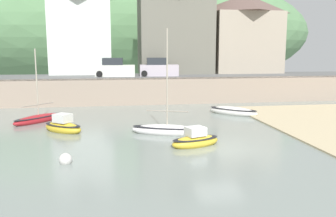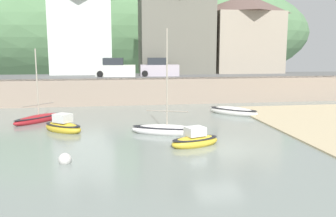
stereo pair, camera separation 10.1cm
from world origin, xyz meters
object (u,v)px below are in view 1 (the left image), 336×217
at_px(parked_car_by_wall, 158,68).
at_px(waterfront_building_right, 245,33).
at_px(waterfront_building_left, 80,24).
at_px(motorboat_with_cabin, 195,140).
at_px(mooring_buoy, 66,159).
at_px(sailboat_tall_mast, 63,127).
at_px(parked_car_near_slipway, 115,69).
at_px(dinghy_open_wooden, 39,119).
at_px(sailboat_far_left, 233,111).
at_px(waterfront_building_centre, 175,23).
at_px(fishing_boat_green, 167,130).

bearing_deg(parked_car_by_wall, waterfront_building_right, 24.85).
bearing_deg(waterfront_building_right, waterfront_building_left, -180.00).
relative_size(motorboat_with_cabin, mooring_buoy, 5.14).
bearing_deg(mooring_buoy, parked_car_by_wall, 71.86).
distance_m(waterfront_building_right, mooring_buoy, 33.17).
bearing_deg(parked_car_by_wall, mooring_buoy, -105.11).
bearing_deg(sailboat_tall_mast, parked_car_near_slipway, 116.92).
relative_size(parked_car_near_slipway, parked_car_by_wall, 1.01).
distance_m(waterfront_building_left, dinghy_open_wooden, 18.12).
height_order(sailboat_far_left, parked_car_by_wall, parked_car_by_wall).
distance_m(sailboat_far_left, mooring_buoy, 16.37).
bearing_deg(waterfront_building_centre, sailboat_far_left, -82.22).
bearing_deg(waterfront_building_centre, mooring_buoy, -110.25).
bearing_deg(waterfront_building_left, dinghy_open_wooden, -96.91).
distance_m(waterfront_building_centre, parked_car_near_slipway, 9.89).
xyz_separation_m(waterfront_building_left, parked_car_by_wall, (8.36, -4.50, -4.82)).
distance_m(waterfront_building_centre, dinghy_open_wooden, 22.24).
bearing_deg(dinghy_open_wooden, waterfront_building_left, 34.41).
bearing_deg(dinghy_open_wooden, parked_car_near_slipway, 15.44).
bearing_deg(waterfront_building_left, mooring_buoy, -87.61).
relative_size(motorboat_with_cabin, parked_car_near_slipway, 0.73).
bearing_deg(motorboat_with_cabin, mooring_buoy, 178.24).
bearing_deg(sailboat_tall_mast, waterfront_building_right, 85.53).
bearing_deg(parked_car_near_slipway, waterfront_building_left, 134.03).
bearing_deg(fishing_boat_green, parked_car_near_slipway, 120.38).
distance_m(motorboat_with_cabin, dinghy_open_wooden, 12.77).
relative_size(waterfront_building_right, motorboat_with_cabin, 3.04).
relative_size(dinghy_open_wooden, parked_car_near_slipway, 1.29).
bearing_deg(sailboat_far_left, parked_car_by_wall, 158.74).
bearing_deg(waterfront_building_left, parked_car_near_slipway, -50.34).
distance_m(motorboat_with_cabin, parked_car_by_wall, 20.22).
relative_size(fishing_boat_green, motorboat_with_cabin, 2.14).
bearing_deg(waterfront_building_centre, parked_car_near_slipway, -148.01).
height_order(motorboat_with_cabin, parked_car_near_slipway, parked_car_near_slipway).
relative_size(motorboat_with_cabin, dinghy_open_wooden, 0.57).
bearing_deg(mooring_buoy, waterfront_building_centre, 69.75).
height_order(waterfront_building_centre, motorboat_with_cabin, waterfront_building_centre).
distance_m(waterfront_building_right, fishing_boat_green, 26.01).
relative_size(fishing_boat_green, dinghy_open_wooden, 1.22).
bearing_deg(waterfront_building_right, waterfront_building_centre, -180.00).
relative_size(sailboat_tall_mast, mooring_buoy, 5.03).
distance_m(fishing_boat_green, sailboat_far_left, 8.80).
xyz_separation_m(parked_car_near_slipway, mooring_buoy, (-2.62, -22.13, -3.02)).
height_order(waterfront_building_right, parked_car_near_slipway, waterfront_building_right).
bearing_deg(parked_car_near_slipway, waterfront_building_centre, 36.36).
xyz_separation_m(waterfront_building_right, dinghy_open_wooden, (-21.57, -16.24, -6.93)).
bearing_deg(fishing_boat_green, sailboat_tall_mast, -174.22).
distance_m(fishing_boat_green, parked_car_by_wall, 17.32).
bearing_deg(parked_car_by_wall, sailboat_tall_mast, -115.17).
bearing_deg(motorboat_with_cabin, dinghy_open_wooden, 120.24).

